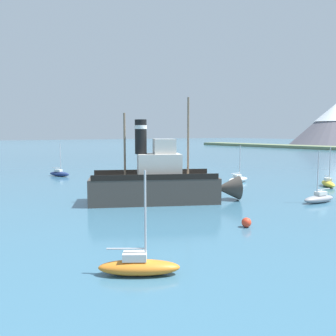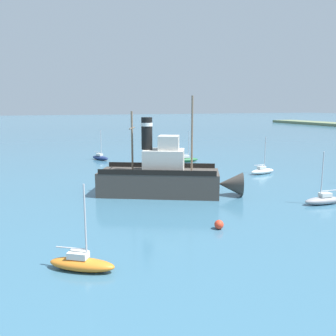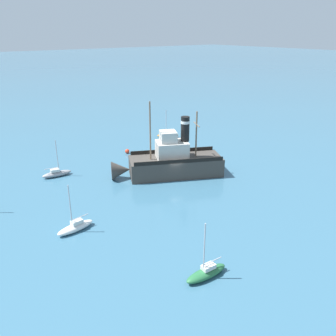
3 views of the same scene
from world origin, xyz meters
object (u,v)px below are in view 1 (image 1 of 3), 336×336
Objects in this scene: sailboat_yellow at (328,183)px; sailboat_green at (154,173)px; sailboat_grey at (319,198)px; mooring_buoy at (246,222)px; old_tugboat at (160,183)px; sailboat_navy at (59,173)px; sailboat_orange at (139,266)px; sailboat_white at (238,179)px.

sailboat_yellow is 24.52m from sailboat_green.
sailboat_grey is 1.00× the size of sailboat_green.
mooring_buoy is at bearing -71.37° from sailboat_yellow.
sailboat_navy is (-25.39, -1.71, -1.40)m from old_tugboat.
sailboat_orange is at bearing -76.74° from sailboat_grey.
old_tugboat is 2.94× the size of sailboat_navy.
sailboat_navy and sailboat_white have the same top height.
sailboat_grey reaches higher than mooring_buoy.
sailboat_grey is at bearing 103.26° from sailboat_orange.
sailboat_orange is at bearing -12.38° from sailboat_navy.
sailboat_navy is 26.64m from sailboat_white.
old_tugboat is 15.09m from sailboat_grey.
old_tugboat is 2.94× the size of sailboat_yellow.
sailboat_white is (12.68, 5.18, 0.00)m from sailboat_green.
sailboat_yellow is at bearing 108.63° from mooring_buoy.
sailboat_green is at bearing 159.77° from mooring_buoy.
old_tugboat reaches higher than sailboat_navy.
sailboat_green and sailboat_white have the same top height.
sailboat_grey is at bearing -14.67° from sailboat_white.
sailboat_yellow reaches higher than mooring_buoy.
sailboat_grey is at bearing -62.53° from sailboat_yellow.
sailboat_orange and sailboat_grey have the same top height.
old_tugboat reaches higher than sailboat_green.
sailboat_yellow is (-10.52, 32.56, 0.00)m from sailboat_orange.
sailboat_navy is at bearing -120.50° from sailboat_green.
old_tugboat is at bearing 143.66° from sailboat_orange.
old_tugboat reaches higher than sailboat_white.
sailboat_green is 31.08m from mooring_buoy.
sailboat_green is 1.00× the size of sailboat_white.
old_tugboat reaches higher than sailboat_grey.
old_tugboat is at bearing -125.85° from sailboat_grey.
sailboat_navy is at bearing -157.89° from sailboat_grey.
sailboat_grey is (8.80, 12.18, -1.40)m from old_tugboat.
mooring_buoy is at bearing -44.02° from sailboat_white.
sailboat_orange is 38.49m from sailboat_green.
sailboat_navy is at bearing -140.51° from sailboat_yellow.
old_tugboat is 2.94× the size of sailboat_white.
old_tugboat is 21.06m from sailboat_green.
sailboat_grey and sailboat_green have the same top height.
old_tugboat is 21.14× the size of mooring_buoy.
old_tugboat is 2.94× the size of sailboat_orange.
sailboat_green is (-18.07, 10.72, -1.40)m from old_tugboat.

